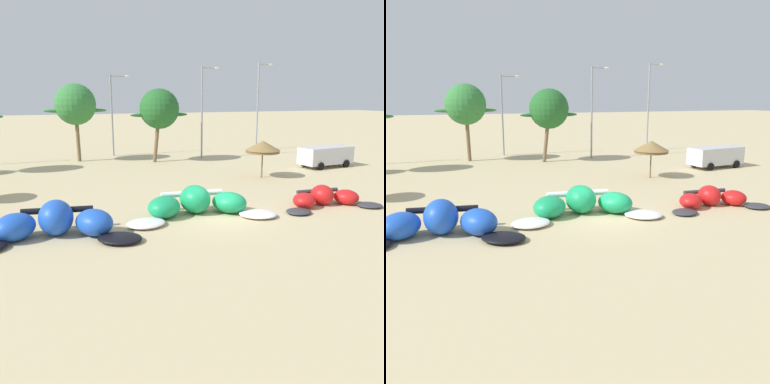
# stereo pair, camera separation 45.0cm
# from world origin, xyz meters

# --- Properties ---
(ground_plane) EXTENTS (260.00, 260.00, 0.00)m
(ground_plane) POSITION_xyz_m (0.00, 0.00, 0.00)
(ground_plane) COLOR #C6B284
(kite_far_left) EXTENTS (8.00, 4.36, 1.65)m
(kite_far_left) POSITION_xyz_m (-8.38, -0.20, 0.63)
(kite_far_left) COLOR black
(kite_far_left) RESTS_ON ground
(kite_left) EXTENTS (8.45, 4.27, 1.54)m
(kite_left) POSITION_xyz_m (-0.99, 0.82, 0.59)
(kite_left) COLOR white
(kite_left) RESTS_ON ground
(kite_left_of_center) EXTENTS (6.47, 3.16, 1.19)m
(kite_left_of_center) POSITION_xyz_m (6.71, -0.21, 0.46)
(kite_left_of_center) COLOR #333338
(kite_left_of_center) RESTS_ON ground
(beach_umbrella_middle) EXTENTS (2.77, 2.77, 2.93)m
(beach_umbrella_middle) POSITION_xyz_m (7.65, 8.58, 2.45)
(beach_umbrella_middle) COLOR brown
(beach_umbrella_middle) RESTS_ON ground
(parked_van) EXTENTS (5.20, 2.67, 1.84)m
(parked_van) POSITION_xyz_m (15.44, 10.72, 1.09)
(parked_van) COLOR silver
(parked_van) RESTS_ON ground
(palm_left_of_gap) EXTENTS (5.91, 3.94, 7.49)m
(palm_left_of_gap) POSITION_xyz_m (-4.98, 22.28, 5.48)
(palm_left_of_gap) COLOR brown
(palm_left_of_gap) RESTS_ON ground
(palm_center_left) EXTENTS (5.72, 3.81, 7.02)m
(palm_center_left) POSITION_xyz_m (2.49, 19.19, 5.07)
(palm_center_left) COLOR brown
(palm_center_left) RESTS_ON ground
(lamppost_west_center) EXTENTS (2.14, 0.24, 8.47)m
(lamppost_west_center) POSITION_xyz_m (-0.83, 24.97, 4.81)
(lamppost_west_center) COLOR gray
(lamppost_west_center) RESTS_ON ground
(lamppost_east_center) EXTENTS (1.95, 0.24, 9.18)m
(lamppost_east_center) POSITION_xyz_m (7.30, 19.77, 5.15)
(lamppost_east_center) COLOR gray
(lamppost_east_center) RESTS_ON ground
(lamppost_east) EXTENTS (1.90, 0.24, 9.99)m
(lamppost_east) POSITION_xyz_m (15.95, 23.58, 5.56)
(lamppost_east) COLOR gray
(lamppost_east) RESTS_ON ground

